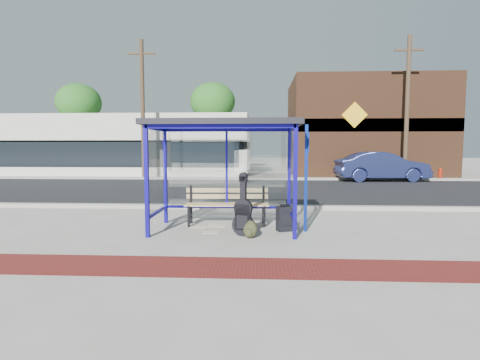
# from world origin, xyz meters

# --- Properties ---
(ground) EXTENTS (120.00, 120.00, 0.00)m
(ground) POSITION_xyz_m (0.00, 0.00, 0.00)
(ground) COLOR #B2ADA0
(ground) RESTS_ON ground
(brick_paver_strip) EXTENTS (60.00, 1.00, 0.01)m
(brick_paver_strip) POSITION_xyz_m (0.00, -2.60, 0.01)
(brick_paver_strip) COLOR maroon
(brick_paver_strip) RESTS_ON ground
(curb_near) EXTENTS (60.00, 0.25, 0.12)m
(curb_near) POSITION_xyz_m (0.00, 2.90, 0.06)
(curb_near) COLOR gray
(curb_near) RESTS_ON ground
(street_asphalt) EXTENTS (60.00, 10.00, 0.00)m
(street_asphalt) POSITION_xyz_m (0.00, 8.00, 0.00)
(street_asphalt) COLOR black
(street_asphalt) RESTS_ON ground
(curb_far) EXTENTS (60.00, 0.25, 0.12)m
(curb_far) POSITION_xyz_m (0.00, 13.10, 0.06)
(curb_far) COLOR gray
(curb_far) RESTS_ON ground
(far_sidewalk) EXTENTS (60.00, 4.00, 0.01)m
(far_sidewalk) POSITION_xyz_m (0.00, 15.00, 0.00)
(far_sidewalk) COLOR #B2ADA0
(far_sidewalk) RESTS_ON ground
(bus_shelter) EXTENTS (3.30, 1.80, 2.42)m
(bus_shelter) POSITION_xyz_m (0.00, 0.07, 2.07)
(bus_shelter) COLOR #150D99
(bus_shelter) RESTS_ON ground
(storefront_white) EXTENTS (18.00, 6.04, 4.00)m
(storefront_white) POSITION_xyz_m (-9.00, 17.99, 2.00)
(storefront_white) COLOR silver
(storefront_white) RESTS_ON ground
(storefront_brown) EXTENTS (10.00, 7.08, 6.40)m
(storefront_brown) POSITION_xyz_m (8.00, 18.49, 3.20)
(storefront_brown) COLOR #59331E
(storefront_brown) RESTS_ON ground
(tree_left) EXTENTS (3.60, 3.60, 7.03)m
(tree_left) POSITION_xyz_m (-14.00, 22.00, 5.45)
(tree_left) COLOR #4C3826
(tree_left) RESTS_ON ground
(tree_mid) EXTENTS (3.60, 3.60, 7.03)m
(tree_mid) POSITION_xyz_m (-3.00, 22.00, 5.45)
(tree_mid) COLOR #4C3826
(tree_mid) RESTS_ON ground
(tree_right) EXTENTS (3.60, 3.60, 7.03)m
(tree_right) POSITION_xyz_m (12.50, 22.00, 5.45)
(tree_right) COLOR #4C3826
(tree_right) RESTS_ON ground
(utility_pole_west) EXTENTS (1.60, 0.24, 8.00)m
(utility_pole_west) POSITION_xyz_m (-6.00, 13.40, 4.11)
(utility_pole_west) COLOR #4C3826
(utility_pole_west) RESTS_ON ground
(utility_pole_east) EXTENTS (1.60, 0.24, 8.00)m
(utility_pole_east) POSITION_xyz_m (9.00, 13.40, 4.11)
(utility_pole_east) COLOR #4C3826
(utility_pole_east) RESTS_ON ground
(bench) EXTENTS (1.99, 0.57, 0.93)m
(bench) POSITION_xyz_m (0.02, 0.61, 0.53)
(bench) COLOR black
(bench) RESTS_ON ground
(guitar_bag) EXTENTS (0.47, 0.24, 1.25)m
(guitar_bag) POSITION_xyz_m (0.46, -0.52, 0.46)
(guitar_bag) COLOR black
(guitar_bag) RESTS_ON ground
(suitcase) EXTENTS (0.40, 0.32, 0.60)m
(suitcase) POSITION_xyz_m (1.35, -0.03, 0.28)
(suitcase) COLOR black
(suitcase) RESTS_ON ground
(backpack) EXTENTS (0.35, 0.33, 0.35)m
(backpack) POSITION_xyz_m (0.60, -0.71, 0.17)
(backpack) COLOR #2A2B18
(backpack) RESTS_ON ground
(sign_post) EXTENTS (0.11, 0.29, 2.33)m
(sign_post) POSITION_xyz_m (1.81, -0.03, 1.31)
(sign_post) COLOR navy
(sign_post) RESTS_ON ground
(newspaper_a) EXTENTS (0.47, 0.41, 0.01)m
(newspaper_a) POSITION_xyz_m (-0.59, 0.28, 0.00)
(newspaper_a) COLOR white
(newspaper_a) RESTS_ON ground
(newspaper_b) EXTENTS (0.37, 0.30, 0.01)m
(newspaper_b) POSITION_xyz_m (-0.28, -0.25, 0.00)
(newspaper_b) COLOR white
(newspaper_b) RESTS_ON ground
(newspaper_c) EXTENTS (0.40, 0.32, 0.01)m
(newspaper_c) POSITION_xyz_m (-0.20, 0.40, 0.00)
(newspaper_c) COLOR white
(newspaper_c) RESTS_ON ground
(parked_car) EXTENTS (5.00, 2.07, 1.61)m
(parked_car) POSITION_xyz_m (7.47, 12.67, 0.80)
(parked_car) COLOR #1C234F
(parked_car) RESTS_ON ground
(fire_hydrant) EXTENTS (0.30, 0.21, 0.70)m
(fire_hydrant) POSITION_xyz_m (11.08, 13.64, 0.38)
(fire_hydrant) COLOR #A31C0B
(fire_hydrant) RESTS_ON ground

